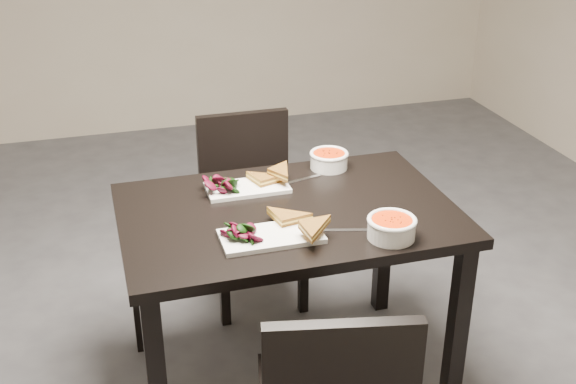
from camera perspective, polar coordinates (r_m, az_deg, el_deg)
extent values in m
plane|color=#47474C|center=(3.37, -2.75, -9.36)|extent=(5.00, 5.00, 0.00)
cube|color=black|center=(2.60, 0.00, -1.78)|extent=(1.20, 0.80, 0.04)
cube|color=black|center=(2.73, 13.24, -10.47)|extent=(0.06, 0.06, 0.71)
cube|color=black|center=(3.01, -11.85, -6.54)|extent=(0.06, 0.06, 0.71)
cube|color=black|center=(3.23, 7.55, -3.75)|extent=(0.06, 0.06, 0.71)
cube|color=black|center=(3.25, -2.71, -1.81)|extent=(0.42, 0.42, 0.04)
cube|color=black|center=(3.18, -5.04, -7.25)|extent=(0.04, 0.04, 0.41)
cube|color=black|center=(3.26, 1.21, -6.33)|extent=(0.04, 0.04, 0.41)
cube|color=black|center=(3.49, -6.21, -4.14)|extent=(0.04, 0.04, 0.41)
cube|color=black|center=(3.55, -0.49, -3.37)|extent=(0.04, 0.04, 0.41)
cube|color=black|center=(3.33, -3.55, 3.01)|extent=(0.42, 0.04, 0.40)
cube|color=white|center=(2.41, -1.33, -3.52)|extent=(0.34, 0.17, 0.02)
cylinder|color=white|center=(2.42, 8.17, -2.94)|extent=(0.16, 0.16, 0.06)
cylinder|color=#E5410A|center=(2.41, 8.21, -2.36)|extent=(0.14, 0.14, 0.02)
torus|color=white|center=(2.41, 8.22, -2.21)|extent=(0.17, 0.17, 0.02)
cube|color=silver|center=(2.46, 4.34, -3.03)|extent=(0.18, 0.06, 0.00)
cube|color=white|center=(2.74, -3.22, 0.32)|extent=(0.31, 0.16, 0.02)
cylinder|color=white|center=(2.92, 3.25, 2.44)|extent=(0.15, 0.15, 0.06)
cylinder|color=#E5410A|center=(2.91, 3.26, 2.92)|extent=(0.13, 0.13, 0.02)
torus|color=white|center=(2.91, 3.26, 3.05)|extent=(0.16, 0.16, 0.02)
cube|color=silver|center=(2.82, 1.00, 0.96)|extent=(0.18, 0.06, 0.00)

